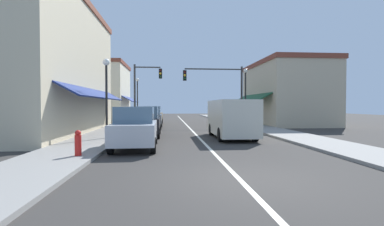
{
  "coord_description": "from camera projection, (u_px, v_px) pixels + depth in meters",
  "views": [
    {
      "loc": [
        -1.76,
        -6.79,
        1.82
      ],
      "look_at": [
        -0.08,
        12.9,
        1.3
      ],
      "focal_mm": 26.6,
      "sensor_mm": 36.0,
      "label": 1
    }
  ],
  "objects": [
    {
      "name": "ground_plane",
      "position": [
        188.0,
        126.0,
        24.89
      ],
      "size": [
        80.0,
        80.0,
        0.0
      ],
      "primitive_type": "plane",
      "color": "#33302D"
    },
    {
      "name": "sidewalk_left",
      "position": [
        124.0,
        126.0,
        24.42
      ],
      "size": [
        2.6,
        56.0,
        0.12
      ],
      "primitive_type": "cube",
      "color": "gray",
      "rests_on": "ground"
    },
    {
      "name": "sidewalk_right",
      "position": [
        249.0,
        125.0,
        25.35
      ],
      "size": [
        2.6,
        56.0,
        0.12
      ],
      "primitive_type": "cube",
      "color": "gray",
      "rests_on": "ground"
    },
    {
      "name": "lane_center_stripe",
      "position": [
        188.0,
        126.0,
        24.89
      ],
      "size": [
        0.14,
        52.0,
        0.01
      ],
      "primitive_type": "cube",
      "color": "silver",
      "rests_on": "ground"
    },
    {
      "name": "storefront_left_block",
      "position": [
        55.0,
        67.0,
        18.04
      ],
      "size": [
        5.5,
        14.2,
        8.53
      ],
      "color": "beige",
      "rests_on": "ground"
    },
    {
      "name": "storefront_right_block",
      "position": [
        286.0,
        93.0,
        27.62
      ],
      "size": [
        7.07,
        10.2,
        6.02
      ],
      "color": "#BCAD8E",
      "rests_on": "ground"
    },
    {
      "name": "storefront_far_left",
      "position": [
        107.0,
        92.0,
        34.0
      ],
      "size": [
        5.66,
        8.2,
        6.86
      ],
      "color": "beige",
      "rests_on": "ground"
    },
    {
      "name": "parked_car_nearest_left",
      "position": [
        135.0,
        128.0,
        12.0
      ],
      "size": [
        1.84,
        4.13,
        1.77
      ],
      "rotation": [
        0.0,
        0.0,
        0.02
      ],
      "color": "#B7BABF",
      "rests_on": "ground"
    },
    {
      "name": "parked_car_second_left",
      "position": [
        145.0,
        122.0,
        16.71
      ],
      "size": [
        1.82,
        4.12,
        1.77
      ],
      "rotation": [
        0.0,
        0.0,
        0.01
      ],
      "color": "black",
      "rests_on": "ground"
    },
    {
      "name": "parked_car_third_left",
      "position": [
        150.0,
        117.0,
        22.49
      ],
      "size": [
        1.8,
        4.11,
        1.77
      ],
      "rotation": [
        0.0,
        0.0,
        -0.0
      ],
      "color": "#4C5156",
      "rests_on": "ground"
    },
    {
      "name": "parked_car_far_left",
      "position": [
        153.0,
        115.0,
        27.56
      ],
      "size": [
        1.82,
        4.12,
        1.77
      ],
      "rotation": [
        0.0,
        0.0,
        -0.01
      ],
      "color": "brown",
      "rests_on": "ground"
    },
    {
      "name": "van_in_lane",
      "position": [
        231.0,
        118.0,
        15.9
      ],
      "size": [
        2.02,
        5.19,
        2.12
      ],
      "rotation": [
        0.0,
        0.0,
        -0.0
      ],
      "color": "beige",
      "rests_on": "ground"
    },
    {
      "name": "traffic_signal_mast_arm",
      "position": [
        221.0,
        85.0,
        25.06
      ],
      "size": [
        5.33,
        0.5,
        5.29
      ],
      "color": "#333333",
      "rests_on": "ground"
    },
    {
      "name": "traffic_signal_left_corner",
      "position": [
        144.0,
        86.0,
        26.21
      ],
      "size": [
        2.61,
        0.5,
        5.62
      ],
      "color": "#333333",
      "rests_on": "ground"
    },
    {
      "name": "street_lamp_left_near",
      "position": [
        106.0,
        84.0,
        14.83
      ],
      "size": [
        0.36,
        0.36,
        4.27
      ],
      "color": "black",
      "rests_on": "ground"
    },
    {
      "name": "street_lamp_right_mid",
      "position": [
        245.0,
        88.0,
        24.17
      ],
      "size": [
        0.36,
        0.36,
        4.95
      ],
      "color": "black",
      "rests_on": "ground"
    },
    {
      "name": "street_lamp_left_far",
      "position": [
        137.0,
        93.0,
        30.81
      ],
      "size": [
        0.36,
        0.36,
        4.79
      ],
      "color": "black",
      "rests_on": "ground"
    },
    {
      "name": "fire_hydrant",
      "position": [
        78.0,
        143.0,
        9.62
      ],
      "size": [
        0.22,
        0.22,
        0.87
      ],
      "color": "red",
      "rests_on": "ground"
    }
  ]
}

